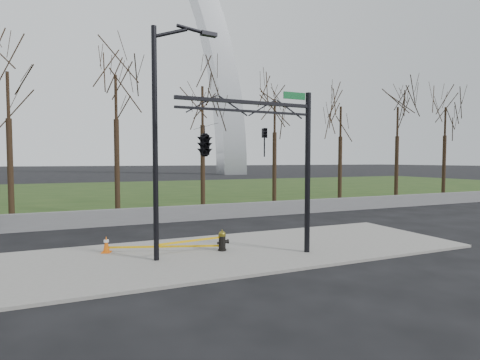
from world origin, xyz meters
name	(u,v)px	position (x,y,z in m)	size (l,w,h in m)	color
ground	(238,252)	(0.00, 0.00, 0.00)	(500.00, 500.00, 0.00)	black
sidewalk	(238,251)	(0.00, 0.00, 0.05)	(18.00, 6.00, 0.10)	slate
grass_strip	(134,192)	(0.00, 30.00, 0.03)	(120.00, 40.00, 0.06)	#1D3513
guardrail	(184,213)	(0.00, 8.00, 0.45)	(60.00, 0.30, 0.90)	#59595B
gateway_arch	(104,28)	(0.00, 75.00, 32.50)	(66.00, 6.00, 65.00)	#B1B3B8
tree_row	(204,142)	(2.49, 12.00, 4.81)	(50.99, 4.00, 9.61)	black
fire_hydrant	(222,241)	(-0.61, 0.12, 0.47)	(0.48, 0.32, 0.79)	black
traffic_cone	(106,244)	(-4.68, 1.53, 0.41)	(0.40, 0.40, 0.62)	orange
street_light	(162,126)	(-2.94, -0.23, 4.69)	(2.39, 0.42, 8.21)	black
traffic_signal_mast	(227,142)	(-1.01, -1.37, 4.15)	(5.10, 2.49, 6.00)	black
caution_tape	(174,244)	(-2.37, 0.49, 0.41)	(4.06, 1.79, 0.41)	#DCA50B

